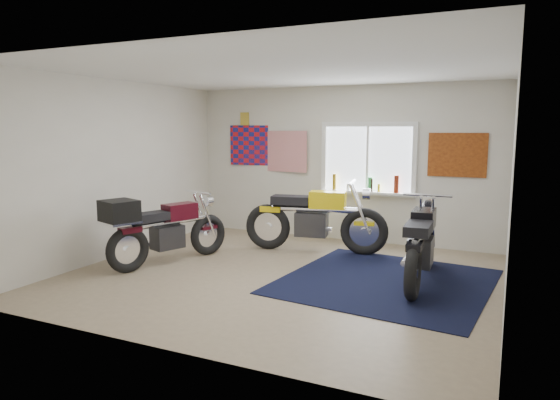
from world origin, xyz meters
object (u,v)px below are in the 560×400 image
at_px(black_chrome_bike, 421,246).
at_px(yellow_triumph, 314,220).
at_px(maroon_tourer, 160,229).
at_px(navy_rug, 386,281).

bearing_deg(black_chrome_bike, yellow_triumph, 59.79).
bearing_deg(maroon_tourer, black_chrome_bike, -59.09).
distance_m(yellow_triumph, black_chrome_bike, 2.05).
height_order(navy_rug, yellow_triumph, yellow_triumph).
distance_m(navy_rug, maroon_tourer, 3.25).
bearing_deg(yellow_triumph, maroon_tourer, -146.37).
bearing_deg(maroon_tourer, yellow_triumph, -26.67).
bearing_deg(black_chrome_bike, maroon_tourer, 98.89).
height_order(black_chrome_bike, maroon_tourer, black_chrome_bike).
bearing_deg(yellow_triumph, navy_rug, -48.25).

